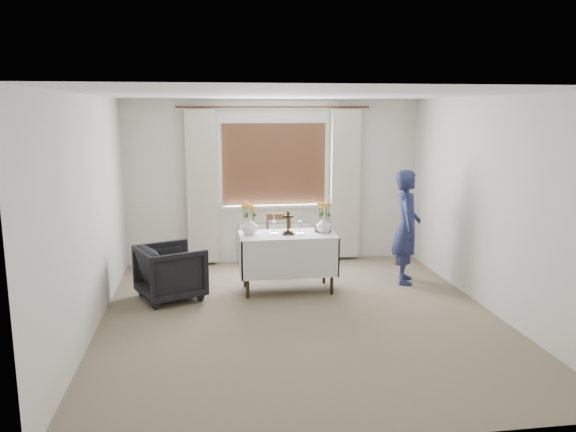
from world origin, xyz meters
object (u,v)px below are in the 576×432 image
object	(u,v)px
altar_table	(287,262)
wooden_chair	(280,243)
flower_vase_left	(249,226)
person	(406,227)
flower_vase_right	(324,225)
wooden_cross	(288,223)
armchair	(171,272)

from	to	relation	value
altar_table	wooden_chair	distance (m)	0.89
wooden_chair	flower_vase_left	distance (m)	1.08
person	flower_vase_right	distance (m)	1.18
wooden_chair	flower_vase_left	xyz separation A→B (m)	(-0.51, -0.84, 0.45)
flower_vase_left	flower_vase_right	distance (m)	0.97
altar_table	wooden_cross	world-z (taller)	wooden_cross
altar_table	wooden_chair	world-z (taller)	wooden_chair
person	flower_vase_left	bearing A→B (deg)	107.56
wooden_chair	flower_vase_right	xyz separation A→B (m)	(0.46, -0.88, 0.44)
wooden_cross	flower_vase_left	bearing A→B (deg)	173.13
wooden_chair	flower_vase_left	world-z (taller)	flower_vase_left
altar_table	flower_vase_left	size ratio (longest dim) A/B	5.67
altar_table	armchair	xyz separation A→B (m)	(-1.49, -0.10, -0.04)
person	flower_vase_right	bearing A→B (deg)	111.33
armchair	wooden_chair	bearing A→B (deg)	-79.79
wooden_chair	armchair	distance (m)	1.81
wooden_cross	flower_vase_left	size ratio (longest dim) A/B	1.43
armchair	flower_vase_left	xyz separation A→B (m)	(1.00, 0.16, 0.53)
wooden_cross	flower_vase_right	world-z (taller)	wooden_cross
flower_vase_left	wooden_cross	bearing A→B (deg)	-10.20
altar_table	person	bearing A→B (deg)	4.80
armchair	flower_vase_right	bearing A→B (deg)	-109.73
wooden_cross	flower_vase_left	xyz separation A→B (m)	(-0.49, 0.09, -0.05)
flower_vase_right	flower_vase_left	bearing A→B (deg)	177.71
wooden_chair	flower_vase_right	size ratio (longest dim) A/B	4.08
person	wooden_cross	bearing A→B (deg)	111.27
altar_table	armchair	distance (m)	1.49
wooden_cross	wooden_chair	bearing A→B (deg)	92.00
altar_table	wooden_cross	size ratio (longest dim) A/B	3.96
person	flower_vase_right	xyz separation A→B (m)	(-1.17, -0.12, 0.09)
wooden_chair	armchair	bearing A→B (deg)	-147.25
wooden_cross	flower_vase_right	bearing A→B (deg)	9.19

